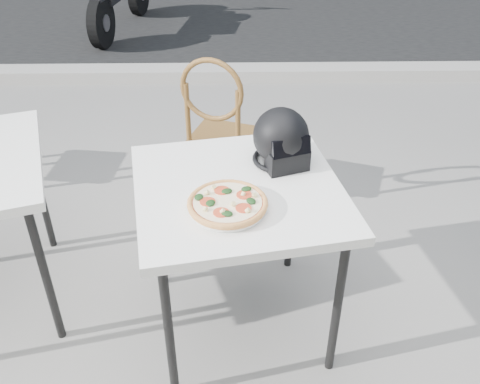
{
  "coord_description": "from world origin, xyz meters",
  "views": [
    {
      "loc": [
        0.2,
        -2.0,
        2.08
      ],
      "look_at": [
        0.23,
        -0.25,
        0.87
      ],
      "focal_mm": 40.0,
      "sensor_mm": 36.0,
      "label": 1
    }
  ],
  "objects_px": {
    "cafe_table_main": "(238,201)",
    "plate": "(228,208)",
    "helmet": "(282,140)",
    "cafe_chair_main": "(218,125)",
    "pizza": "(228,203)"
  },
  "relations": [
    {
      "from": "plate",
      "to": "helmet",
      "type": "distance_m",
      "value": 0.44
    },
    {
      "from": "cafe_table_main",
      "to": "plate",
      "type": "height_order",
      "value": "plate"
    },
    {
      "from": "plate",
      "to": "cafe_chair_main",
      "type": "height_order",
      "value": "cafe_chair_main"
    },
    {
      "from": "cafe_table_main",
      "to": "helmet",
      "type": "bearing_deg",
      "value": 45.18
    },
    {
      "from": "helmet",
      "to": "cafe_chair_main",
      "type": "distance_m",
      "value": 0.97
    },
    {
      "from": "plate",
      "to": "cafe_chair_main",
      "type": "xyz_separation_m",
      "value": [
        -0.06,
        1.21,
        -0.26
      ]
    },
    {
      "from": "cafe_table_main",
      "to": "cafe_chair_main",
      "type": "bearing_deg",
      "value": 95.8
    },
    {
      "from": "pizza",
      "to": "cafe_table_main",
      "type": "bearing_deg",
      "value": 74.57
    },
    {
      "from": "helmet",
      "to": "plate",
      "type": "bearing_deg",
      "value": -142.43
    },
    {
      "from": "cafe_table_main",
      "to": "plate",
      "type": "relative_size",
      "value": 2.49
    },
    {
      "from": "pizza",
      "to": "cafe_chair_main",
      "type": "height_order",
      "value": "cafe_chair_main"
    },
    {
      "from": "cafe_chair_main",
      "to": "plate",
      "type": "bearing_deg",
      "value": 112.44
    },
    {
      "from": "cafe_table_main",
      "to": "helmet",
      "type": "relative_size",
      "value": 3.09
    },
    {
      "from": "plate",
      "to": "cafe_chair_main",
      "type": "relative_size",
      "value": 0.39
    },
    {
      "from": "plate",
      "to": "pizza",
      "type": "relative_size",
      "value": 0.96
    }
  ]
}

